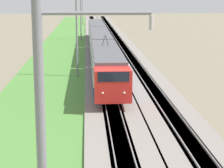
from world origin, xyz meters
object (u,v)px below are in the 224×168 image
catenary_mast_mid (77,33)px  catenary_mast_distant (82,8)px  passenger_train (100,42)px  catenary_mast_far (81,16)px

catenary_mast_mid → catenary_mast_distant: 77.37m
passenger_train → catenary_mast_distant: 62.24m
passenger_train → catenary_mast_far: catenary_mast_far is taller
passenger_train → catenary_mast_far: 23.75m
catenary_mast_mid → catenary_mast_distant: (77.37, 0.00, 0.02)m
catenary_mast_far → catenary_mast_distant: bearing=0.0°
passenger_train → catenary_mast_mid: bearing=-11.0°
catenary_mast_mid → catenary_mast_far: catenary_mast_mid is taller
catenary_mast_mid → catenary_mast_far: 38.69m
passenger_train → catenary_mast_mid: size_ratio=6.44×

